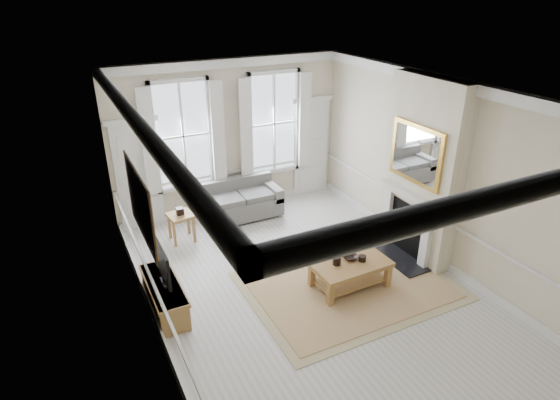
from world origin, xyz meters
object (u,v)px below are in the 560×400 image
coffee_table (350,266)px  tv_stand (165,296)px  sofa (239,202)px  side_table (181,219)px

coffee_table → tv_stand: bearing=163.7°
sofa → coffee_table: bearing=-78.3°
side_table → tv_stand: bearing=-112.6°
side_table → tv_stand: side_table is taller
side_table → tv_stand: size_ratio=0.42×
coffee_table → tv_stand: same height
tv_stand → sofa: bearing=47.6°
sofa → tv_stand: 3.43m
sofa → tv_stand: (-2.31, -2.53, -0.11)m
coffee_table → sofa: bearing=100.4°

